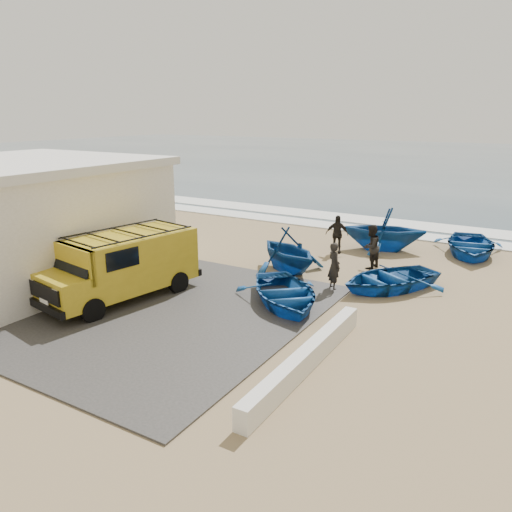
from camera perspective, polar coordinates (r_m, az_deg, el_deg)
The scene contains 16 objects.
ground at distance 17.10m, azimuth -5.18°, elevation -4.38°, with size 160.00×160.00×0.00m, color #957D56.
slab at distance 16.92m, azimuth -14.72°, elevation -5.00°, with size 12.00×10.00×0.05m, color #403E3B.
ocean at distance 69.83m, azimuth 23.18°, elevation 9.90°, with size 180.00×88.00×0.01m, color #385166.
surf_line at distance 27.32m, azimuth 9.70°, elevation 3.30°, with size 180.00×1.60×0.06m, color white.
surf_wash at distance 29.62m, azimuth 11.46°, elevation 4.18°, with size 180.00×2.20×0.04m, color white.
building at distance 20.54m, azimuth -26.07°, elevation 3.79°, with size 8.40×9.40×4.30m.
parapet at distance 12.28m, azimuth 5.84°, elevation -11.56°, with size 0.35×6.00×0.55m, color silver.
van at distance 16.89m, azimuth -14.91°, elevation -0.82°, with size 2.91×5.50×2.24m.
boat_near_left at distance 15.99m, azimuth 3.31°, elevation -4.27°, with size 2.78×3.89×0.81m, color #124B95.
boat_near_right at distance 18.00m, azimuth 14.93°, elevation -2.48°, with size 2.72×3.81×0.79m, color #124B95.
boat_mid_left at distance 19.23m, azimuth 3.67°, elevation 0.70°, with size 2.85×3.30×1.74m, color #124B95.
boat_far_left at distance 22.98m, azimuth 14.36°, elevation 3.02°, with size 3.16×3.66×1.93m, color #124B95.
boat_far_right at distance 23.49m, azimuth 23.26°, elevation 1.13°, with size 2.96×4.14×0.86m, color #124B95.
fisherman_front at distance 17.45m, azimuth 8.92°, elevation -1.17°, with size 0.61×0.40×1.68m, color black.
fisherman_middle at distance 20.14m, azimuth 12.98°, elevation 1.05°, with size 0.85×0.67×1.76m, color black.
fisherman_back at distance 22.13m, azimuth 9.23°, elevation 2.49°, with size 0.98×0.41×1.68m, color black.
Camera 1 is at (9.48, -12.93, 5.95)m, focal length 35.00 mm.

